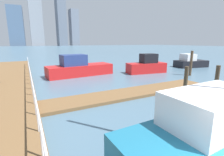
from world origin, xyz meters
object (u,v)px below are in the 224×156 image
object	(u,v)px
moored_boat_3	(190,62)
moored_boat_4	(147,66)
moored_boat_0	(79,68)
moored_boat_1	(219,131)

from	to	relation	value
moored_boat_3	moored_boat_4	bearing A→B (deg)	-175.15
moored_boat_4	moored_boat_0	bearing A→B (deg)	164.43
moored_boat_0	moored_boat_3	world-z (taller)	moored_boat_0
moored_boat_0	moored_boat_4	xyz separation A→B (m)	(7.30, -2.03, 0.01)
moored_boat_0	moored_boat_4	bearing A→B (deg)	-15.57
moored_boat_0	moored_boat_1	distance (m)	14.24
moored_boat_1	moored_boat_3	world-z (taller)	moored_boat_1
moored_boat_0	moored_boat_4	size ratio (longest dim) A/B	1.49
moored_boat_0	moored_boat_3	size ratio (longest dim) A/B	1.48
moored_boat_1	moored_boat_4	xyz separation A→B (m)	(7.26, 12.21, -0.05)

